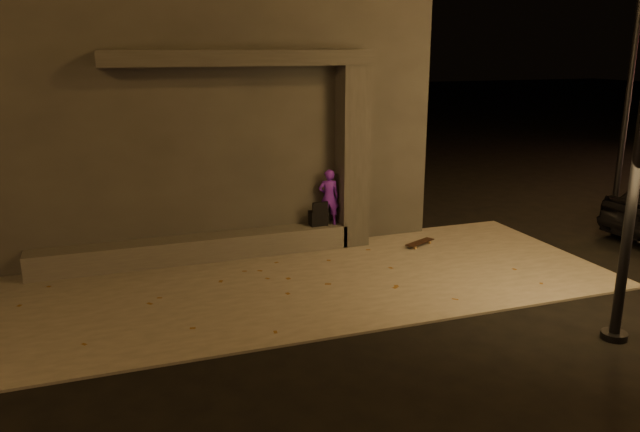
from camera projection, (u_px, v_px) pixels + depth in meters
name	position (u px, v px, depth m)	size (l,w,h in m)	color
ground	(341.00, 331.00, 9.00)	(120.00, 120.00, 0.00)	black
sidewalk	(299.00, 283.00, 10.81)	(11.00, 4.40, 0.04)	#666259
building	(194.00, 110.00, 13.90)	(9.00, 5.10, 5.22)	#383633
ledge	(196.00, 249.00, 11.85)	(6.00, 0.55, 0.45)	#514F49
column	(352.00, 157.00, 12.48)	(0.55, 0.55, 3.60)	#383633
canopy	(241.00, 58.00, 11.30)	(5.00, 0.70, 0.28)	#383633
skateboarder	(329.00, 197.00, 12.52)	(0.41, 0.27, 1.13)	#5E1CB6
backpack	(318.00, 217.00, 12.55)	(0.36, 0.24, 0.51)	black
skateboard	(420.00, 242.00, 12.75)	(0.75, 0.49, 0.08)	black
street_lamp_2	(635.00, 44.00, 14.61)	(0.36, 0.36, 7.13)	black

